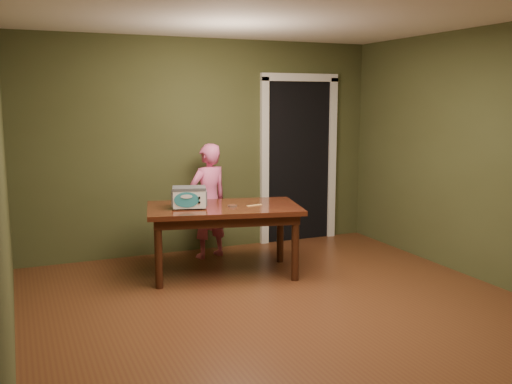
{
  "coord_description": "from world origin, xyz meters",
  "views": [
    {
      "loc": [
        -2.17,
        -4.2,
        1.87
      ],
      "look_at": [
        0.05,
        1.0,
        0.95
      ],
      "focal_mm": 40.0,
      "sensor_mm": 36.0,
      "label": 1
    }
  ],
  "objects": [
    {
      "name": "doorway",
      "position": [
        1.3,
        2.78,
        1.06
      ],
      "size": [
        1.1,
        0.66,
        2.25
      ],
      "color": "black",
      "rests_on": "ground"
    },
    {
      "name": "floor",
      "position": [
        0.0,
        0.0,
        0.0
      ],
      "size": [
        5.0,
        5.0,
        0.0
      ],
      "primitive_type": "plane",
      "color": "#573019",
      "rests_on": "ground"
    },
    {
      "name": "toy_oven",
      "position": [
        -0.52,
        1.44,
        0.87
      ],
      "size": [
        0.41,
        0.33,
        0.22
      ],
      "rotation": [
        0.0,
        0.0,
        -0.27
      ],
      "color": "#4C4F54",
      "rests_on": "dining_table"
    },
    {
      "name": "baking_pan",
      "position": [
        -0.08,
        1.32,
        0.76
      ],
      "size": [
        0.1,
        0.1,
        0.02
      ],
      "color": "silver",
      "rests_on": "dining_table"
    },
    {
      "name": "child",
      "position": [
        -0.08,
        2.13,
        0.68
      ],
      "size": [
        0.57,
        0.45,
        1.36
      ],
      "primitive_type": "imported",
      "rotation": [
        0.0,
        0.0,
        3.43
      ],
      "color": "pink",
      "rests_on": "floor"
    },
    {
      "name": "dining_table",
      "position": [
        -0.15,
        1.41,
        0.65
      ],
      "size": [
        1.76,
        1.23,
        0.75
      ],
      "rotation": [
        0.0,
        0.0,
        -0.22
      ],
      "color": "#39140D",
      "rests_on": "floor"
    },
    {
      "name": "room_shell",
      "position": [
        0.0,
        0.0,
        1.71
      ],
      "size": [
        4.52,
        5.02,
        2.61
      ],
      "color": "#414726",
      "rests_on": "ground"
    },
    {
      "name": "spatula",
      "position": [
        0.16,
        1.3,
        0.75
      ],
      "size": [
        0.18,
        0.05,
        0.01
      ],
      "primitive_type": "cube",
      "rotation": [
        0.0,
        0.0,
        0.14
      ],
      "color": "#FFCA6E",
      "rests_on": "dining_table"
    }
  ]
}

